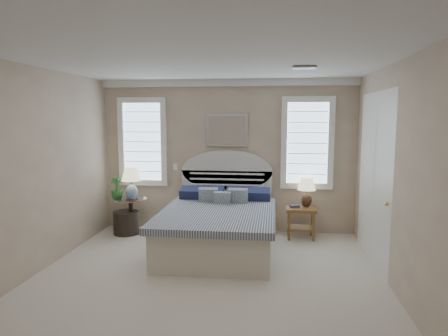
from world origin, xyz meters
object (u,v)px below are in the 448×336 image
bed (219,224)px  side_table_left (131,212)px  nightstand_right (301,216)px  floor_pot (126,223)px  lamp_right (307,189)px  lamp_left (131,180)px

bed → side_table_left: 1.75m
nightstand_right → floor_pot: bearing=-177.7°
bed → lamp_right: bed is taller
lamp_right → lamp_left: bearing=-176.2°
nightstand_right → lamp_right: size_ratio=1.06×
bed → lamp_left: (-1.63, 0.59, 0.58)m
side_table_left → nightstand_right: side_table_left is taller
floor_pot → lamp_left: size_ratio=0.79×
nightstand_right → floor_pot: nightstand_right is taller
side_table_left → lamp_left: bearing=-15.7°
bed → lamp_left: bed is taller
side_table_left → lamp_left: (0.02, -0.01, 0.58)m
lamp_left → bed: bearing=-19.8°
side_table_left → lamp_right: (3.04, 0.19, 0.45)m
floor_pot → lamp_left: lamp_left is taller
nightstand_right → floor_pot: size_ratio=1.20×
side_table_left → floor_pot: bearing=-166.8°
lamp_left → lamp_right: 3.03m
bed → floor_pot: 1.84m
lamp_left → lamp_right: size_ratio=1.11×
nightstand_right → side_table_left: bearing=-178.1°
bed → lamp_right: bearing=29.4°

